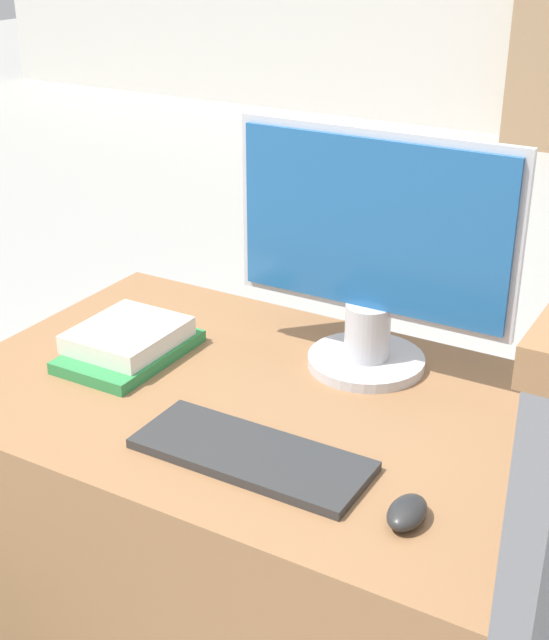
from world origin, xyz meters
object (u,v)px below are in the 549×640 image
Objects in this scene: keyboard at (251,455)px; book_stack at (129,342)px; mouse at (407,512)px; monitor at (372,253)px.

book_stack is (-0.39, 0.19, 0.02)m from keyboard.
book_stack reaches higher than keyboard.
keyboard is at bearing 174.57° from mouse.
book_stack reaches higher than mouse.
monitor reaches higher than keyboard.
mouse is at bearing -58.39° from monitor.
book_stack is at bearing 154.53° from keyboard.
book_stack is (-0.42, -0.20, -0.20)m from monitor.
monitor is 0.44m from keyboard.
mouse is 0.31× the size of book_stack.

